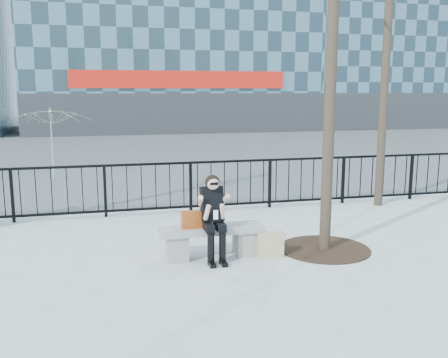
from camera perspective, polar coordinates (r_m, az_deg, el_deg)
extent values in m
plane|color=#A2A29C|center=(8.04, -1.42, -8.85)|extent=(120.00, 120.00, 0.00)
cube|color=#474747|center=(22.63, -9.65, 3.40)|extent=(60.00, 23.00, 0.01)
cube|color=black|center=(10.66, -4.92, 1.83)|extent=(14.00, 0.05, 0.05)
cube|color=black|center=(10.84, -4.85, -3.19)|extent=(14.00, 0.05, 0.05)
cube|color=#2D2D30|center=(29.78, -4.93, 7.42)|extent=(18.00, 0.08, 2.40)
cube|color=#B8170C|center=(29.69, -4.97, 11.27)|extent=(12.60, 0.12, 1.00)
cube|color=#2D2D30|center=(36.51, 22.68, 7.18)|extent=(16.00, 0.08, 2.40)
cylinder|color=black|center=(8.21, 12.36, 17.86)|extent=(0.18, 0.18, 7.50)
cylinder|color=black|center=(11.78, 18.09, 13.98)|extent=(0.18, 0.18, 7.00)
cylinder|color=black|center=(8.54, 11.40, -7.82)|extent=(1.50, 1.50, 0.02)
cube|color=gray|center=(7.88, -5.37, -7.75)|extent=(0.32, 0.38, 0.40)
cube|color=gray|center=(8.11, 2.40, -7.21)|extent=(0.32, 0.38, 0.40)
cube|color=gray|center=(7.90, -1.44, -5.80)|extent=(1.65, 0.46, 0.09)
cube|color=#993E12|center=(7.82, -3.72, -4.66)|extent=(0.33, 0.16, 0.26)
cube|color=#CABA8F|center=(7.99, 5.29, -7.49)|extent=(0.43, 0.19, 0.40)
imported|color=yellow|center=(15.26, -19.01, 3.80)|extent=(2.84, 2.87, 2.14)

